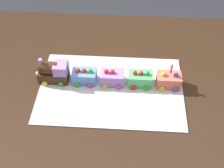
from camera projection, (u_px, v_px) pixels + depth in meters
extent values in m
plane|color=#2D3038|center=(122.00, 165.00, 1.82)|extent=(8.00, 8.00, 0.00)
cube|color=#382316|center=(126.00, 85.00, 1.29)|extent=(1.40, 1.00, 0.03)
cube|color=#382316|center=(25.00, 69.00, 1.88)|extent=(0.07, 0.07, 0.71)
cube|color=silver|center=(112.00, 89.00, 1.24)|extent=(0.60, 0.40, 0.00)
cube|color=#472816|center=(55.00, 76.00, 1.26)|extent=(0.12, 0.06, 0.05)
cylinder|color=#472816|center=(50.00, 68.00, 1.23)|extent=(0.07, 0.05, 0.05)
cube|color=#AD84E0|center=(62.00, 68.00, 1.23)|extent=(0.06, 0.06, 0.04)
cylinder|color=#AD84E0|center=(42.00, 62.00, 1.21)|extent=(0.02, 0.02, 0.03)
sphere|color=#F4EFCC|center=(39.00, 74.00, 1.26)|extent=(0.02, 0.02, 0.02)
cylinder|color=yellow|center=(46.00, 84.00, 1.25)|extent=(0.02, 0.01, 0.02)
cylinder|color=green|center=(62.00, 84.00, 1.25)|extent=(0.02, 0.01, 0.02)
cylinder|color=orange|center=(49.00, 72.00, 1.30)|extent=(0.02, 0.01, 0.02)
cylinder|color=yellow|center=(65.00, 72.00, 1.29)|extent=(0.02, 0.01, 0.02)
cube|color=#669EEA|center=(86.00, 76.00, 1.25)|extent=(0.10, 0.06, 0.06)
cylinder|color=green|center=(78.00, 85.00, 1.24)|extent=(0.02, 0.01, 0.02)
cylinder|color=#D84CB2|center=(91.00, 86.00, 1.24)|extent=(0.02, 0.01, 0.02)
cylinder|color=red|center=(81.00, 73.00, 1.29)|extent=(0.02, 0.01, 0.02)
cylinder|color=#4C59D8|center=(93.00, 74.00, 1.29)|extent=(0.02, 0.01, 0.02)
sphere|color=red|center=(85.00, 71.00, 1.23)|extent=(0.02, 0.02, 0.02)
sphere|color=green|center=(91.00, 71.00, 1.23)|extent=(0.02, 0.02, 0.02)
sphere|color=red|center=(79.00, 70.00, 1.23)|extent=(0.02, 0.02, 0.02)
cube|color=#AD84E0|center=(113.00, 78.00, 1.25)|extent=(0.10, 0.06, 0.06)
cylinder|color=yellow|center=(106.00, 86.00, 1.24)|extent=(0.02, 0.01, 0.02)
cylinder|color=#D84CB2|center=(119.00, 87.00, 1.24)|extent=(0.02, 0.01, 0.02)
cylinder|color=green|center=(108.00, 74.00, 1.29)|extent=(0.02, 0.01, 0.02)
cylinder|color=green|center=(120.00, 75.00, 1.28)|extent=(0.02, 0.01, 0.02)
sphere|color=red|center=(113.00, 72.00, 1.22)|extent=(0.02, 0.02, 0.02)
sphere|color=red|center=(107.00, 72.00, 1.22)|extent=(0.02, 0.02, 0.02)
cube|color=#59CC7A|center=(141.00, 79.00, 1.24)|extent=(0.10, 0.06, 0.06)
cylinder|color=red|center=(135.00, 88.00, 1.23)|extent=(0.02, 0.01, 0.02)
cylinder|color=green|center=(148.00, 88.00, 1.23)|extent=(0.02, 0.01, 0.02)
cylinder|color=yellow|center=(135.00, 75.00, 1.28)|extent=(0.02, 0.01, 0.02)
cylinder|color=green|center=(148.00, 76.00, 1.28)|extent=(0.02, 0.01, 0.02)
sphere|color=red|center=(136.00, 73.00, 1.22)|extent=(0.02, 0.02, 0.02)
sphere|color=red|center=(142.00, 73.00, 1.22)|extent=(0.02, 0.02, 0.02)
sphere|color=green|center=(148.00, 73.00, 1.22)|extent=(0.02, 0.02, 0.02)
cube|color=#F27260|center=(170.00, 80.00, 1.24)|extent=(0.10, 0.06, 0.06)
cylinder|color=yellow|center=(163.00, 89.00, 1.23)|extent=(0.02, 0.01, 0.02)
cylinder|color=#4C59D8|center=(176.00, 90.00, 1.23)|extent=(0.02, 0.01, 0.02)
cylinder|color=orange|center=(162.00, 77.00, 1.28)|extent=(0.02, 0.01, 0.02)
cylinder|color=#4C59D8|center=(175.00, 77.00, 1.27)|extent=(0.02, 0.01, 0.02)
sphere|color=#4C59D8|center=(177.00, 75.00, 1.21)|extent=(0.02, 0.02, 0.02)
sphere|color=yellow|center=(165.00, 74.00, 1.22)|extent=(0.02, 0.02, 0.02)
cylinder|color=#F24C59|center=(172.00, 69.00, 1.19)|extent=(0.01, 0.01, 0.04)
cone|color=yellow|center=(173.00, 64.00, 1.17)|extent=(0.01, 0.01, 0.01)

